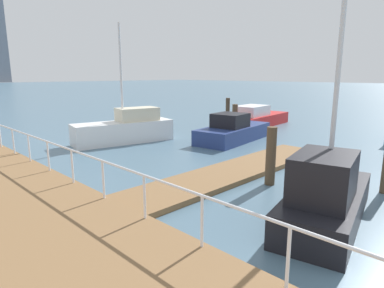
# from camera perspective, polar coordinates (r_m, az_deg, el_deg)

# --- Properties ---
(ground_plane) EXTENTS (300.00, 300.00, 0.00)m
(ground_plane) POSITION_cam_1_polar(r_m,az_deg,el_deg) (21.56, -24.09, 1.02)
(ground_plane) COLOR slate
(floating_dock) EXTENTS (11.03, 2.00, 0.18)m
(floating_dock) POSITION_cam_1_polar(r_m,az_deg,el_deg) (12.54, 6.81, -4.88)
(floating_dock) COLOR olive
(floating_dock) RESTS_ON ground_plane
(boardwalk_railing) EXTENTS (0.06, 23.85, 1.08)m
(boardwalk_railing) POSITION_cam_1_polar(r_m,az_deg,el_deg) (9.94, -17.86, -2.94)
(boardwalk_railing) COLOR white
(boardwalk_railing) RESTS_ON boardwalk
(dock_piling_1) EXTENTS (0.34, 0.34, 2.00)m
(dock_piling_1) POSITION_cam_1_polar(r_m,az_deg,el_deg) (11.45, 13.49, -2.06)
(dock_piling_1) COLOR brown
(dock_piling_1) RESTS_ON ground_plane
(dock_piling_3) EXTENTS (0.36, 0.36, 1.79)m
(dock_piling_3) POSITION_cam_1_polar(r_m,az_deg,el_deg) (21.95, 7.43, 4.51)
(dock_piling_3) COLOR brown
(dock_piling_3) RESTS_ON ground_plane
(dock_piling_4) EXTENTS (0.26, 0.26, 2.26)m
(dock_piling_4) POSITION_cam_1_polar(r_m,az_deg,el_deg) (20.98, 6.17, 4.85)
(dock_piling_4) COLOR #473826
(dock_piling_4) RESTS_ON ground_plane
(moored_boat_0) EXTENTS (5.54, 2.79, 1.59)m
(moored_boat_0) POSITION_cam_1_polar(r_m,az_deg,el_deg) (18.80, 7.10, 2.27)
(moored_boat_0) COLOR navy
(moored_boat_0) RESTS_ON ground_plane
(moored_boat_1) EXTENTS (4.86, 2.57, 6.65)m
(moored_boat_1) POSITION_cam_1_polar(r_m,az_deg,el_deg) (8.98, 22.11, -8.34)
(moored_boat_1) COLOR black
(moored_boat_1) RESTS_ON ground_plane
(moored_boat_2) EXTENTS (5.66, 2.65, 6.34)m
(moored_boat_2) POSITION_cam_1_polar(r_m,az_deg,el_deg) (18.61, -11.38, 2.62)
(moored_boat_2) COLOR white
(moored_boat_2) RESTS_ON ground_plane
(moored_boat_4) EXTENTS (6.82, 2.78, 1.53)m
(moored_boat_4) POSITION_cam_1_polar(r_m,az_deg,el_deg) (24.44, 10.87, 4.38)
(moored_boat_4) COLOR red
(moored_boat_4) RESTS_ON ground_plane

